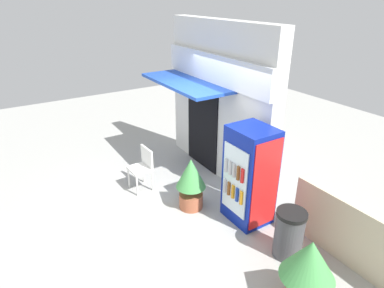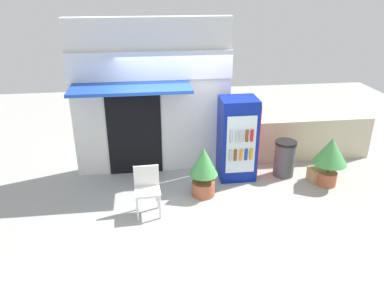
{
  "view_description": "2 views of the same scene",
  "coord_description": "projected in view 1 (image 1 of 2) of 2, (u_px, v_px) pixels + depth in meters",
  "views": [
    {
      "loc": [
        4.63,
        -2.57,
        3.64
      ],
      "look_at": [
        0.12,
        0.26,
        1.18
      ],
      "focal_mm": 30.6,
      "sensor_mm": 36.0,
      "label": 1
    },
    {
      "loc": [
        -0.72,
        -6.19,
        3.85
      ],
      "look_at": [
        0.09,
        0.08,
        1.1
      ],
      "focal_mm": 35.47,
      "sensor_mm": 36.0,
      "label": 2
    }
  ],
  "objects": [
    {
      "name": "trash_bin",
      "position": [
        289.0,
        234.0,
        4.86
      ],
      "size": [
        0.45,
        0.45,
        0.78
      ],
      "color": "#47474C",
      "rests_on": "ground"
    },
    {
      "name": "drink_cooler",
      "position": [
        250.0,
        176.0,
        5.48
      ],
      "size": [
        0.75,
        0.69,
        1.72
      ],
      "color": "navy",
      "rests_on": "ground"
    },
    {
      "name": "cardboard_box",
      "position": [
        307.0,
        286.0,
        4.3
      ],
      "size": [
        0.45,
        0.34,
        0.28
      ],
      "primitive_type": "cube",
      "rotation": [
        0.0,
        0.0,
        0.05
      ],
      "color": "tan",
      "rests_on": "ground"
    },
    {
      "name": "potted_plant_curbside",
      "position": [
        309.0,
        265.0,
        3.94
      ],
      "size": [
        0.68,
        0.68,
        1.02
      ],
      "color": "#AD5B3D",
      "rests_on": "ground"
    },
    {
      "name": "potted_plant_near_shop",
      "position": [
        191.0,
        180.0,
        5.9
      ],
      "size": [
        0.55,
        0.55,
        1.0
      ],
      "color": "#AD5B3D",
      "rests_on": "ground"
    },
    {
      "name": "ground",
      "position": [
        178.0,
        200.0,
        6.33
      ],
      "size": [
        16.0,
        16.0,
        0.0
      ],
      "primitive_type": "plane",
      "color": "#A3A39E"
    },
    {
      "name": "storefront_building",
      "position": [
        218.0,
        100.0,
        6.75
      ],
      "size": [
        3.24,
        1.19,
        3.21
      ],
      "color": "silver",
      "rests_on": "ground"
    },
    {
      "name": "plastic_chair",
      "position": [
        143.0,
        165.0,
        6.53
      ],
      "size": [
        0.46,
        0.41,
        0.88
      ],
      "color": "silver",
      "rests_on": "ground"
    },
    {
      "name": "stone_boundary_wall",
      "position": [
        377.0,
        249.0,
        4.44
      ],
      "size": [
        2.69,
        0.23,
        0.97
      ],
      "primitive_type": "cube",
      "color": "beige",
      "rests_on": "ground"
    }
  ]
}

